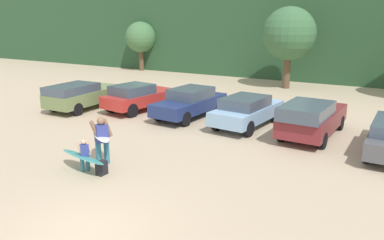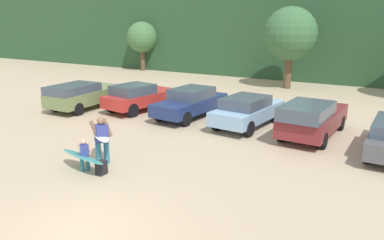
{
  "view_description": "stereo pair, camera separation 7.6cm",
  "coord_description": "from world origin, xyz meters",
  "px_view_note": "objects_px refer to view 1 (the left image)",
  "views": [
    {
      "loc": [
        6.19,
        -5.74,
        4.89
      ],
      "look_at": [
        -0.51,
        6.12,
        1.23
      ],
      "focal_mm": 35.94,
      "sensor_mm": 36.0,
      "label": 1
    },
    {
      "loc": [
        6.25,
        -5.7,
        4.89
      ],
      "look_at": [
        -0.51,
        6.12,
        1.23
      ],
      "focal_mm": 35.94,
      "sensor_mm": 36.0,
      "label": 2
    }
  ],
  "objects_px": {
    "parked_car_maroon": "(311,118)",
    "person_adult": "(102,138)",
    "parked_car_sky_blue": "(247,110)",
    "surfboard_teal": "(83,157)",
    "parked_car_navy": "(190,102)",
    "surfboard_white": "(101,135)",
    "backpack_dropped": "(102,168)",
    "parked_car_red": "(138,96)",
    "parked_car_olive_green": "(82,95)",
    "person_child": "(84,153)"
  },
  "relations": [
    {
      "from": "parked_car_olive_green",
      "to": "parked_car_sky_blue",
      "type": "distance_m",
      "value": 9.22
    },
    {
      "from": "parked_car_sky_blue",
      "to": "person_adult",
      "type": "xyz_separation_m",
      "value": [
        -2.55,
        -6.81,
        0.17
      ]
    },
    {
      "from": "parked_car_maroon",
      "to": "person_adult",
      "type": "bearing_deg",
      "value": 143.39
    },
    {
      "from": "parked_car_olive_green",
      "to": "backpack_dropped",
      "type": "xyz_separation_m",
      "value": [
        7.21,
        -6.46,
        -0.56
      ]
    },
    {
      "from": "parked_car_red",
      "to": "surfboard_white",
      "type": "bearing_deg",
      "value": -143.25
    },
    {
      "from": "parked_car_navy",
      "to": "surfboard_white",
      "type": "distance_m",
      "value": 6.96
    },
    {
      "from": "parked_car_navy",
      "to": "parked_car_maroon",
      "type": "height_order",
      "value": "parked_car_maroon"
    },
    {
      "from": "parked_car_olive_green",
      "to": "parked_car_maroon",
      "type": "height_order",
      "value": "parked_car_maroon"
    },
    {
      "from": "parked_car_maroon",
      "to": "surfboard_teal",
      "type": "xyz_separation_m",
      "value": [
        -5.59,
        -7.43,
        -0.33
      ]
    },
    {
      "from": "parked_car_olive_green",
      "to": "person_child",
      "type": "bearing_deg",
      "value": -136.3
    },
    {
      "from": "surfboard_teal",
      "to": "backpack_dropped",
      "type": "relative_size",
      "value": 4.97
    },
    {
      "from": "parked_car_olive_green",
      "to": "parked_car_navy",
      "type": "xyz_separation_m",
      "value": [
        6.03,
        1.31,
        -0.01
      ]
    },
    {
      "from": "parked_car_sky_blue",
      "to": "person_adult",
      "type": "bearing_deg",
      "value": 165.27
    },
    {
      "from": "person_adult",
      "to": "parked_car_navy",
      "type": "bearing_deg",
      "value": -56.69
    },
    {
      "from": "parked_car_olive_green",
      "to": "surfboard_white",
      "type": "height_order",
      "value": "parked_car_olive_green"
    },
    {
      "from": "surfboard_teal",
      "to": "backpack_dropped",
      "type": "distance_m",
      "value": 0.77
    },
    {
      "from": "parked_car_olive_green",
      "to": "person_child",
      "type": "relative_size",
      "value": 4.3
    },
    {
      "from": "parked_car_maroon",
      "to": "person_child",
      "type": "bearing_deg",
      "value": 146.04
    },
    {
      "from": "parked_car_navy",
      "to": "surfboard_white",
      "type": "height_order",
      "value": "parked_car_navy"
    },
    {
      "from": "parked_car_navy",
      "to": "backpack_dropped",
      "type": "xyz_separation_m",
      "value": [
        1.18,
        -7.77,
        -0.55
      ]
    },
    {
      "from": "parked_car_navy",
      "to": "parked_car_maroon",
      "type": "distance_m",
      "value": 6.07
    },
    {
      "from": "parked_car_olive_green",
      "to": "parked_car_red",
      "type": "height_order",
      "value": "parked_car_red"
    },
    {
      "from": "person_child",
      "to": "surfboard_teal",
      "type": "relative_size",
      "value": 0.49
    },
    {
      "from": "backpack_dropped",
      "to": "surfboard_white",
      "type": "bearing_deg",
      "value": 131.12
    },
    {
      "from": "surfboard_teal",
      "to": "backpack_dropped",
      "type": "xyz_separation_m",
      "value": [
        0.71,
        0.09,
        -0.28
      ]
    },
    {
      "from": "parked_car_olive_green",
      "to": "parked_car_red",
      "type": "xyz_separation_m",
      "value": [
        2.92,
        1.17,
        -0.02
      ]
    },
    {
      "from": "person_child",
      "to": "surfboard_teal",
      "type": "height_order",
      "value": "person_child"
    },
    {
      "from": "parked_car_navy",
      "to": "person_adult",
      "type": "bearing_deg",
      "value": -170.7
    },
    {
      "from": "parked_car_navy",
      "to": "person_adult",
      "type": "relative_size",
      "value": 2.81
    },
    {
      "from": "parked_car_olive_green",
      "to": "backpack_dropped",
      "type": "relative_size",
      "value": 10.38
    },
    {
      "from": "parked_car_red",
      "to": "parked_car_maroon",
      "type": "bearing_deg",
      "value": -82.66
    },
    {
      "from": "parked_car_sky_blue",
      "to": "backpack_dropped",
      "type": "bearing_deg",
      "value": 171.31
    },
    {
      "from": "parked_car_navy",
      "to": "parked_car_red",
      "type": "bearing_deg",
      "value": 97.24
    },
    {
      "from": "parked_car_red",
      "to": "person_adult",
      "type": "xyz_separation_m",
      "value": [
        3.69,
        -6.9,
        0.16
      ]
    },
    {
      "from": "parked_car_olive_green",
      "to": "parked_car_maroon",
      "type": "bearing_deg",
      "value": -87.27
    },
    {
      "from": "parked_car_sky_blue",
      "to": "backpack_dropped",
      "type": "relative_size",
      "value": 9.9
    },
    {
      "from": "parked_car_red",
      "to": "parked_car_olive_green",
      "type": "bearing_deg",
      "value": 120.92
    },
    {
      "from": "surfboard_white",
      "to": "parked_car_sky_blue",
      "type": "bearing_deg",
      "value": -73.64
    },
    {
      "from": "parked_car_red",
      "to": "person_child",
      "type": "bearing_deg",
      "value": -145.68
    },
    {
      "from": "parked_car_maroon",
      "to": "surfboard_white",
      "type": "bearing_deg",
      "value": 142.29
    },
    {
      "from": "surfboard_white",
      "to": "surfboard_teal",
      "type": "bearing_deg",
      "value": 129.33
    },
    {
      "from": "parked_car_olive_green",
      "to": "person_child",
      "type": "distance_m",
      "value": 9.21
    },
    {
      "from": "person_child",
      "to": "surfboard_white",
      "type": "height_order",
      "value": "person_child"
    },
    {
      "from": "parked_car_sky_blue",
      "to": "person_child",
      "type": "height_order",
      "value": "parked_car_sky_blue"
    },
    {
      "from": "parked_car_navy",
      "to": "surfboard_teal",
      "type": "bearing_deg",
      "value": -171.98
    },
    {
      "from": "parked_car_red",
      "to": "parked_car_maroon",
      "type": "distance_m",
      "value": 9.17
    },
    {
      "from": "parked_car_maroon",
      "to": "person_child",
      "type": "xyz_separation_m",
      "value": [
        -5.56,
        -7.38,
        -0.22
      ]
    },
    {
      "from": "parked_car_maroon",
      "to": "person_child",
      "type": "distance_m",
      "value": 9.24
    },
    {
      "from": "parked_car_sky_blue",
      "to": "backpack_dropped",
      "type": "distance_m",
      "value": 7.81
    },
    {
      "from": "surfboard_white",
      "to": "parked_car_maroon",
      "type": "bearing_deg",
      "value": -92.6
    }
  ]
}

